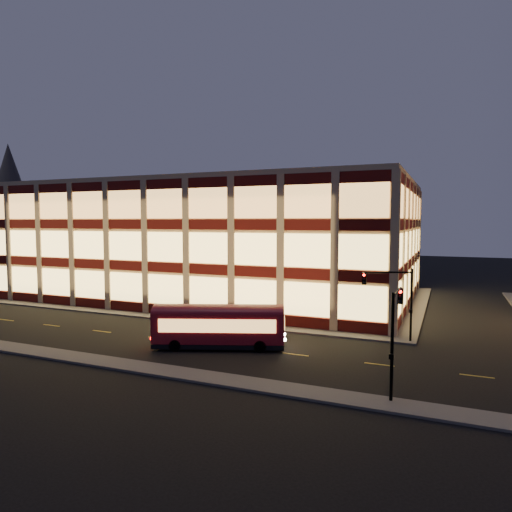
% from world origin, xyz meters
% --- Properties ---
extents(ground, '(200.00, 200.00, 0.00)m').
position_xyz_m(ground, '(0.00, 0.00, 0.00)').
color(ground, black).
rests_on(ground, ground).
extents(sidewalk_office_south, '(54.00, 2.00, 0.15)m').
position_xyz_m(sidewalk_office_south, '(-3.00, 1.00, 0.07)').
color(sidewalk_office_south, '#514F4C').
rests_on(sidewalk_office_south, ground).
extents(sidewalk_office_east, '(2.00, 30.00, 0.15)m').
position_xyz_m(sidewalk_office_east, '(23.00, 17.00, 0.07)').
color(sidewalk_office_east, '#514F4C').
rests_on(sidewalk_office_east, ground).
extents(sidewalk_near, '(100.00, 2.00, 0.15)m').
position_xyz_m(sidewalk_near, '(0.00, -13.00, 0.07)').
color(sidewalk_near, '#514F4C').
rests_on(sidewalk_near, ground).
extents(office_building, '(50.45, 30.45, 14.50)m').
position_xyz_m(office_building, '(-2.91, 16.91, 7.25)').
color(office_building, tan).
rests_on(office_building, ground).
extents(church_tower, '(5.00, 5.00, 18.00)m').
position_xyz_m(church_tower, '(-70.00, 40.00, 9.00)').
color(church_tower, '#2D2621').
rests_on(church_tower, ground).
extents(church_spire, '(6.00, 6.00, 10.00)m').
position_xyz_m(church_spire, '(-70.00, 40.00, 23.00)').
color(church_spire, '#4C473F').
rests_on(church_spire, church_tower).
extents(traffic_signal_far, '(3.79, 1.87, 6.00)m').
position_xyz_m(traffic_signal_far, '(22.21, 0.24, 4.11)').
color(traffic_signal_far, black).
rests_on(traffic_signal_far, ground).
extents(traffic_signal_near, '(0.32, 4.45, 6.00)m').
position_xyz_m(traffic_signal_near, '(23.50, -11.03, 4.13)').
color(traffic_signal_near, black).
rests_on(traffic_signal_near, ground).
extents(trolley_bus, '(10.22, 5.89, 3.38)m').
position_xyz_m(trolley_bus, '(9.99, -6.55, 1.87)').
color(trolley_bus, maroon).
rests_on(trolley_bus, ground).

